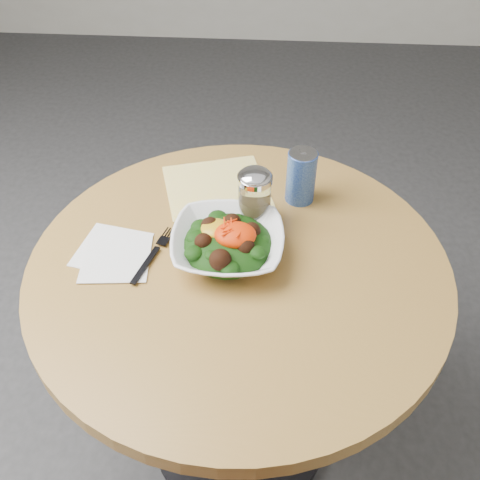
# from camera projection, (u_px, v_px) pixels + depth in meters

# --- Properties ---
(ground) EXTENTS (6.00, 6.00, 0.00)m
(ground) POSITION_uv_depth(u_px,v_px,m) (239.00, 431.00, 1.65)
(ground) COLOR #2E2D30
(ground) RESTS_ON ground
(table) EXTENTS (0.90, 0.90, 0.75)m
(table) POSITION_uv_depth(u_px,v_px,m) (239.00, 318.00, 1.28)
(table) COLOR black
(table) RESTS_ON ground
(cloth_napkin) EXTENTS (0.30, 0.28, 0.00)m
(cloth_napkin) POSITION_uv_depth(u_px,v_px,m) (216.00, 187.00, 1.33)
(cloth_napkin) COLOR #DEBA0B
(cloth_napkin) RESTS_ON table
(paper_napkins) EXTENTS (0.18, 0.19, 0.00)m
(paper_napkins) POSITION_uv_depth(u_px,v_px,m) (114.00, 254.00, 1.15)
(paper_napkins) COLOR white
(paper_napkins) RESTS_ON table
(salad_bowl) EXTENTS (0.24, 0.24, 0.09)m
(salad_bowl) POSITION_uv_depth(u_px,v_px,m) (228.00, 243.00, 1.13)
(salad_bowl) COLOR white
(salad_bowl) RESTS_ON table
(fork) EXTENTS (0.07, 0.18, 0.00)m
(fork) POSITION_uv_depth(u_px,v_px,m) (154.00, 253.00, 1.15)
(fork) COLOR black
(fork) RESTS_ON table
(spice_shaker) EXTENTS (0.08, 0.08, 0.14)m
(spice_shaker) POSITION_uv_depth(u_px,v_px,m) (255.00, 197.00, 1.19)
(spice_shaker) COLOR silver
(spice_shaker) RESTS_ON table
(beverage_can) EXTENTS (0.07, 0.07, 0.13)m
(beverage_can) POSITION_uv_depth(u_px,v_px,m) (301.00, 176.00, 1.25)
(beverage_can) COLOR navy
(beverage_can) RESTS_ON table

